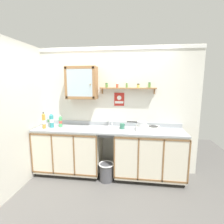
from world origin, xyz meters
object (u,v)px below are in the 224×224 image
saucepan (142,123)px  warning_sign (119,99)px  bottle_detergent_teal_1 (52,121)px  sink (106,130)px  bottle_water_clear_0 (49,120)px  bottle_soda_green_2 (61,121)px  hot_plate_stove (148,128)px  wall_cabinet (82,83)px  mug (122,126)px  bottle_juice_amber_3 (44,121)px  trash_bin (106,172)px

saucepan → warning_sign: (-0.45, 0.23, 0.42)m
bottle_detergent_teal_1 → warning_sign: 1.39m
sink → bottle_water_clear_0: size_ratio=1.88×
bottle_water_clear_0 → bottle_soda_green_2: size_ratio=1.07×
hot_plate_stove → wall_cabinet: (-1.28, 0.12, 0.83)m
hot_plate_stove → bottle_detergent_teal_1: bottle_detergent_teal_1 is taller
wall_cabinet → mug: bearing=-6.7°
wall_cabinet → sink: bearing=-13.6°
mug → wall_cabinet: (-0.80, 0.09, 0.81)m
saucepan → bottle_juice_amber_3: (-1.85, -0.17, 0.03)m
hot_plate_stove → bottle_juice_amber_3: bearing=-175.5°
mug → wall_cabinet: bearing=173.3°
hot_plate_stove → bottle_water_clear_0: bottle_water_clear_0 is taller
saucepan → trash_bin: bearing=-159.2°
sink → hot_plate_stove: size_ratio=1.11×
sink → bottle_detergent_teal_1: size_ratio=1.65×
bottle_detergent_teal_1 → mug: bottle_detergent_teal_1 is taller
mug → warning_sign: (-0.08, 0.22, 0.48)m
bottle_juice_amber_3 → trash_bin: 1.52m
hot_plate_stove → bottle_detergent_teal_1: (-1.85, -0.07, 0.10)m
mug → wall_cabinet: wall_cabinet is taller
saucepan → bottle_water_clear_0: 1.83m
saucepan → sink: bearing=-178.4°
wall_cabinet → warning_sign: (0.72, 0.12, -0.33)m
hot_plate_stove → trash_bin: (-0.74, -0.22, -0.80)m
bottle_detergent_teal_1 → sink: bearing=3.6°
hot_plate_stove → bottle_juice_amber_3: (-1.96, -0.15, 0.11)m
bottle_water_clear_0 → hot_plate_stove: bearing=-0.8°
bottle_water_clear_0 → warning_sign: (1.38, 0.22, 0.42)m
saucepan → trash_bin: 1.11m
mug → warning_sign: warning_sign is taller
bottle_juice_amber_3 → sink: bearing=7.5°
mug → saucepan: bearing=-1.1°
trash_bin → bottle_soda_green_2: bearing=167.2°
wall_cabinet → trash_bin: (0.54, -0.34, -1.63)m
sink → hot_plate_stove: 0.79m
bottle_detergent_teal_1 → bottle_juice_amber_3: bearing=-142.0°
warning_sign → bottle_juice_amber_3: bearing=-164.2°
bottle_water_clear_0 → bottle_soda_green_2: (0.25, -0.03, -0.01)m
hot_plate_stove → bottle_water_clear_0: bearing=179.2°
saucepan → bottle_detergent_teal_1: (-1.74, -0.09, 0.02)m
saucepan → bottle_water_clear_0: bottle_water_clear_0 is taller
bottle_juice_amber_3 → mug: size_ratio=2.74×
mug → bottle_juice_amber_3: bearing=-173.1°
bottle_detergent_teal_1 → mug: bearing=3.9°
bottle_water_clear_0 → mug: (1.46, -0.00, -0.07)m
bottle_juice_amber_3 → trash_bin: bottle_juice_amber_3 is taller
hot_plate_stove → saucepan: (-0.11, 0.02, 0.08)m
warning_sign → trash_bin: (-0.19, -0.47, -1.30)m
trash_bin → warning_sign: bearing=68.3°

